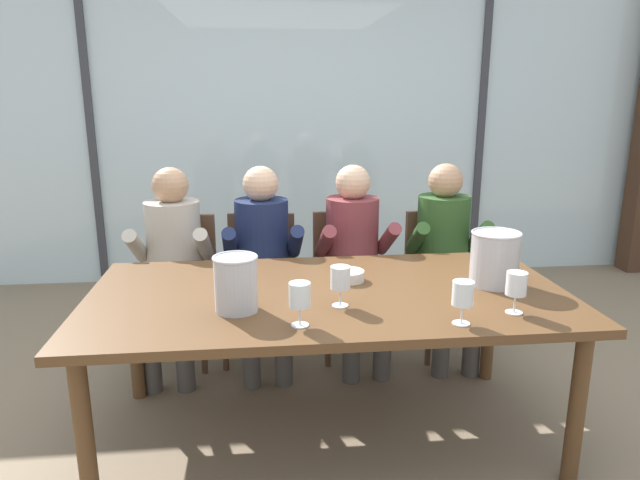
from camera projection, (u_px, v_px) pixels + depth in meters
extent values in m
plane|color=#847056|center=(309.00, 345.00, 3.73)|extent=(14.00, 14.00, 0.00)
cube|color=silver|center=(293.00, 130.00, 4.85)|extent=(7.36, 0.03, 2.60)
cube|color=#38383D|center=(91.00, 131.00, 4.66)|extent=(0.06, 0.06, 2.60)
cube|color=#38383D|center=(480.00, 129.00, 5.00)|extent=(0.06, 0.06, 2.60)
cube|color=#568942|center=(277.00, 128.00, 8.53)|extent=(13.36, 2.40, 2.19)
cube|color=brown|center=(328.00, 295.00, 2.58)|extent=(2.16, 1.11, 0.04)
cylinder|color=brown|center=(85.00, 438.00, 2.13)|extent=(0.07, 0.07, 0.69)
cylinder|color=brown|center=(577.00, 408.00, 2.34)|extent=(0.07, 0.07, 0.69)
cylinder|color=brown|center=(135.00, 338.00, 3.01)|extent=(0.07, 0.07, 0.69)
cylinder|color=brown|center=(489.00, 322.00, 3.22)|extent=(0.07, 0.07, 0.69)
cube|color=brown|center=(177.00, 291.00, 3.44)|extent=(0.49, 0.49, 0.03)
cube|color=brown|center=(182.00, 247.00, 3.58)|extent=(0.42, 0.08, 0.42)
cylinder|color=brown|center=(138.00, 339.00, 3.31)|extent=(0.04, 0.04, 0.43)
cylinder|color=brown|center=(203.00, 339.00, 3.31)|extent=(0.04, 0.04, 0.43)
cylinder|color=brown|center=(157.00, 314.00, 3.68)|extent=(0.04, 0.04, 0.43)
cylinder|color=brown|center=(215.00, 314.00, 3.68)|extent=(0.04, 0.04, 0.43)
cube|color=brown|center=(259.00, 289.00, 3.47)|extent=(0.48, 0.48, 0.03)
cube|color=brown|center=(262.00, 246.00, 3.61)|extent=(0.42, 0.08, 0.42)
cylinder|color=brown|center=(225.00, 337.00, 3.34)|extent=(0.04, 0.04, 0.43)
cylinder|color=brown|center=(289.00, 337.00, 3.34)|extent=(0.04, 0.04, 0.43)
cylinder|color=brown|center=(234.00, 312.00, 3.71)|extent=(0.04, 0.04, 0.43)
cylinder|color=brown|center=(292.00, 312.00, 3.71)|extent=(0.04, 0.04, 0.43)
cube|color=brown|center=(352.00, 285.00, 3.55)|extent=(0.47, 0.47, 0.03)
cube|color=brown|center=(345.00, 243.00, 3.69)|extent=(0.42, 0.07, 0.42)
cylinder|color=brown|center=(328.00, 333.00, 3.39)|extent=(0.04, 0.04, 0.43)
cylinder|color=brown|center=(389.00, 328.00, 3.46)|extent=(0.04, 0.04, 0.43)
cylinder|color=brown|center=(317.00, 310.00, 3.75)|extent=(0.04, 0.04, 0.43)
cylinder|color=brown|center=(372.00, 306.00, 3.82)|extent=(0.04, 0.04, 0.43)
cube|color=brown|center=(447.00, 284.00, 3.57)|extent=(0.48, 0.48, 0.03)
cube|color=brown|center=(436.00, 242.00, 3.70)|extent=(0.42, 0.08, 0.42)
cylinder|color=brown|center=(429.00, 332.00, 3.41)|extent=(0.04, 0.04, 0.43)
cylinder|color=brown|center=(487.00, 327.00, 3.49)|extent=(0.04, 0.04, 0.43)
cylinder|color=brown|center=(406.00, 309.00, 3.77)|extent=(0.04, 0.04, 0.43)
cylinder|color=brown|center=(459.00, 305.00, 3.85)|extent=(0.04, 0.04, 0.43)
cylinder|color=#B7AD9E|center=(174.00, 245.00, 3.37)|extent=(0.33, 0.33, 0.52)
sphere|color=tan|center=(170.00, 185.00, 3.28)|extent=(0.21, 0.21, 0.21)
cube|color=#47423D|center=(155.00, 298.00, 3.23)|extent=(0.14, 0.40, 0.13)
cube|color=#47423D|center=(187.00, 297.00, 3.25)|extent=(0.14, 0.40, 0.13)
cylinder|color=#47423D|center=(151.00, 353.00, 3.10)|extent=(0.10, 0.10, 0.45)
cylinder|color=#47423D|center=(184.00, 352.00, 3.11)|extent=(0.10, 0.10, 0.45)
cylinder|color=#B7AD9E|center=(136.00, 246.00, 3.23)|extent=(0.09, 0.33, 0.26)
cylinder|color=#B7AD9E|center=(204.00, 245.00, 3.26)|extent=(0.09, 0.33, 0.26)
cylinder|color=#192347|center=(262.00, 242.00, 3.42)|extent=(0.33, 0.33, 0.52)
sphere|color=#DBAD89|center=(261.00, 184.00, 3.33)|extent=(0.21, 0.21, 0.21)
cube|color=#47423D|center=(249.00, 295.00, 3.28)|extent=(0.14, 0.40, 0.13)
cube|color=#47423D|center=(280.00, 293.00, 3.31)|extent=(0.14, 0.40, 0.13)
cylinder|color=#47423D|center=(251.00, 349.00, 3.15)|extent=(0.10, 0.10, 0.45)
cylinder|color=#47423D|center=(283.00, 347.00, 3.18)|extent=(0.10, 0.10, 0.45)
cylinder|color=#192347|center=(230.00, 244.00, 3.27)|extent=(0.09, 0.33, 0.26)
cylinder|color=#192347|center=(295.00, 242.00, 3.32)|extent=(0.09, 0.33, 0.26)
cylinder|color=brown|center=(352.00, 240.00, 3.48)|extent=(0.34, 0.34, 0.52)
sphere|color=#DBAD89|center=(353.00, 182.00, 3.39)|extent=(0.21, 0.21, 0.21)
cube|color=#47423D|center=(344.00, 292.00, 3.34)|extent=(0.16, 0.41, 0.13)
cube|color=#47423D|center=(374.00, 290.00, 3.37)|extent=(0.16, 0.41, 0.13)
cylinder|color=#47423D|center=(351.00, 344.00, 3.21)|extent=(0.10, 0.10, 0.45)
cylinder|color=#47423D|center=(382.00, 342.00, 3.24)|extent=(0.10, 0.10, 0.45)
cylinder|color=brown|center=(325.00, 242.00, 3.33)|extent=(0.10, 0.33, 0.26)
cylinder|color=brown|center=(388.00, 239.00, 3.39)|extent=(0.10, 0.33, 0.26)
cylinder|color=#2D5123|center=(443.00, 237.00, 3.54)|extent=(0.33, 0.33, 0.52)
sphere|color=tan|center=(446.00, 181.00, 3.45)|extent=(0.21, 0.21, 0.21)
cube|color=#47423D|center=(435.00, 288.00, 3.40)|extent=(0.15, 0.41, 0.13)
cube|color=#47423D|center=(464.00, 287.00, 3.42)|extent=(0.15, 0.41, 0.13)
cylinder|color=#47423D|center=(442.00, 340.00, 3.27)|extent=(0.10, 0.10, 0.45)
cylinder|color=#47423D|center=(472.00, 339.00, 3.28)|extent=(0.10, 0.10, 0.45)
cylinder|color=#2D5123|center=(417.00, 238.00, 3.40)|extent=(0.09, 0.33, 0.26)
cylinder|color=#2D5123|center=(479.00, 237.00, 3.43)|extent=(0.09, 0.33, 0.26)
cylinder|color=#B7B7BC|center=(236.00, 284.00, 2.32)|extent=(0.18, 0.18, 0.23)
torus|color=silver|center=(235.00, 257.00, 2.30)|extent=(0.19, 0.19, 0.01)
cylinder|color=#B7B7BC|center=(495.00, 259.00, 2.64)|extent=(0.22, 0.22, 0.25)
torus|color=silver|center=(497.00, 233.00, 2.61)|extent=(0.23, 0.23, 0.01)
cylinder|color=silver|center=(348.00, 276.00, 2.72)|extent=(0.15, 0.15, 0.05)
cylinder|color=silver|center=(461.00, 323.00, 2.21)|extent=(0.07, 0.07, 0.00)
cylinder|color=silver|center=(462.00, 314.00, 2.20)|extent=(0.01, 0.01, 0.07)
cylinder|color=silver|center=(463.00, 293.00, 2.18)|extent=(0.08, 0.08, 0.09)
cylinder|color=maroon|center=(463.00, 300.00, 2.19)|extent=(0.07, 0.07, 0.04)
cylinder|color=silver|center=(514.00, 312.00, 2.32)|extent=(0.07, 0.07, 0.00)
cylinder|color=silver|center=(515.00, 303.00, 2.31)|extent=(0.01, 0.01, 0.07)
cylinder|color=silver|center=(516.00, 284.00, 2.29)|extent=(0.08, 0.08, 0.09)
cylinder|color=maroon|center=(516.00, 290.00, 2.30)|extent=(0.07, 0.07, 0.04)
cylinder|color=silver|center=(340.00, 305.00, 2.40)|extent=(0.07, 0.07, 0.00)
cylinder|color=silver|center=(340.00, 297.00, 2.39)|extent=(0.01, 0.01, 0.07)
cylinder|color=silver|center=(340.00, 277.00, 2.37)|extent=(0.08, 0.08, 0.09)
cylinder|color=#E0D184|center=(340.00, 283.00, 2.38)|extent=(0.07, 0.07, 0.04)
cylinder|color=silver|center=(300.00, 325.00, 2.20)|extent=(0.07, 0.07, 0.00)
cylinder|color=silver|center=(300.00, 315.00, 2.19)|extent=(0.01, 0.01, 0.07)
cylinder|color=silver|center=(300.00, 295.00, 2.17)|extent=(0.08, 0.08, 0.09)
cylinder|color=#E0D184|center=(300.00, 301.00, 2.17)|extent=(0.07, 0.07, 0.04)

